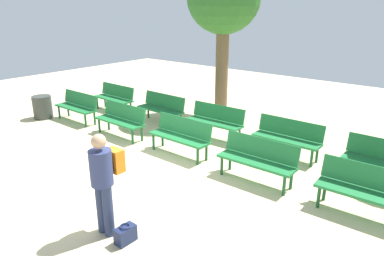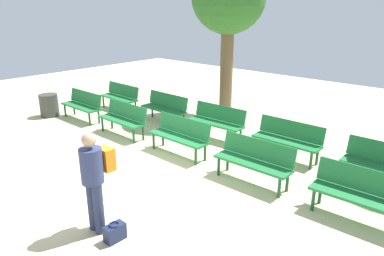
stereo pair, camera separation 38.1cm
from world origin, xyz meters
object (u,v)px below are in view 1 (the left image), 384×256
Objects in this scene: bench_r1_c1 at (162,107)px; trash_bin at (43,107)px; bench_r0_c0 at (78,105)px; bench_r0_c4 at (368,189)px; bench_r0_c3 at (258,157)px; visitor_with_backpack at (104,178)px; bench_r1_c2 at (216,119)px; bench_r1_c0 at (115,96)px; bench_r0_c1 at (121,118)px; bench_r1_c3 at (288,136)px; bench_r0_c2 at (181,134)px; handbag at (125,234)px.

bench_r1_c1 reaches higher than trash_bin.
bench_r0_c0 is 8.30m from bench_r0_c4.
bench_r0_c3 is 3.20m from visitor_with_backpack.
bench_r0_c0 and bench_r1_c1 have the same top height.
bench_r0_c0 is 1.00× the size of bench_r0_c3.
bench_r0_c0 is at bearing -161.24° from bench_r1_c2.
bench_r1_c0 is 2.25× the size of trash_bin.
bench_r1_c1 and bench_r1_c2 have the same top height.
bench_r1_c2 is 0.98× the size of visitor_with_backpack.
bench_r0_c3 is at bearing -0.11° from bench_r0_c0.
bench_r1_c2 is at bearing 143.70° from bench_r0_c3.
bench_r0_c1 is at bearing 178.69° from bench_r0_c4.
bench_r1_c3 is at bearing 15.86° from trash_bin.
bench_r0_c4 is 0.98× the size of visitor_with_backpack.
bench_r1_c2 is (-2.12, 1.51, 0.00)m from bench_r0_c3.
bench_r1_c2 is at bearing 2.01° from bench_r1_c0.
bench_r1_c1 is 1.01× the size of bench_r1_c3.
bench_r0_c0 is at bearing -165.85° from bench_r1_c3.
bench_r0_c3 is (2.09, -0.06, 0.00)m from bench_r0_c2.
bench_r0_c2 is 2.49m from bench_r1_c1.
bench_r1_c0 is (-4.16, 1.40, 0.00)m from bench_r0_c2.
bench_r0_c2 is 1.00× the size of bench_r1_c3.
bench_r1_c1 and bench_r1_c3 have the same top height.
bench_r0_c2 is 3.32m from visitor_with_backpack.
bench_r1_c1 is 4.04m from bench_r1_c3.
trash_bin reaches higher than handbag.
bench_r1_c3 is 2.24× the size of trash_bin.
bench_r0_c1 is 2.07m from bench_r0_c2.
bench_r1_c0 is at bearing 141.96° from handbag.
bench_r1_c1 is 1.00× the size of bench_r1_c2.
bench_r1_c1 is (2.14, 0.04, 0.00)m from bench_r1_c0.
bench_r0_c2 is at bearing -143.33° from bench_r1_c3.
bench_r0_c0 is 2.09m from bench_r0_c1.
handbag is (5.73, -3.04, -0.37)m from bench_r0_c0.
bench_r0_c4 is at bearing 0.09° from bench_r0_c0.
bench_r1_c2 is (2.04, 1.53, 0.00)m from bench_r0_c1.
bench_r1_c2 is 4.83m from handbag.
bench_r0_c3 is at bearing 179.00° from bench_r0_c4.
bench_r0_c4 is 1.00× the size of bench_r1_c0.
bench_r0_c1 and bench_r0_c4 have the same top height.
bench_r1_c1 is 5.55m from visitor_with_backpack.
bench_r0_c2 is at bearing 177.55° from bench_r0_c3.
bench_r0_c4 reaches higher than handbag.
visitor_with_backpack is 2.31× the size of trash_bin.
trash_bin is (-6.45, 2.50, -0.58)m from visitor_with_backpack.
bench_r1_c2 and bench_r1_c3 have the same top height.
bench_r0_c0 is 2.60m from bench_r1_c1.
handbag is at bearing -131.83° from bench_r0_c4.
bench_r1_c1 is at bearing 164.78° from bench_r0_c4.
bench_r0_c0 is 0.97× the size of visitor_with_backpack.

